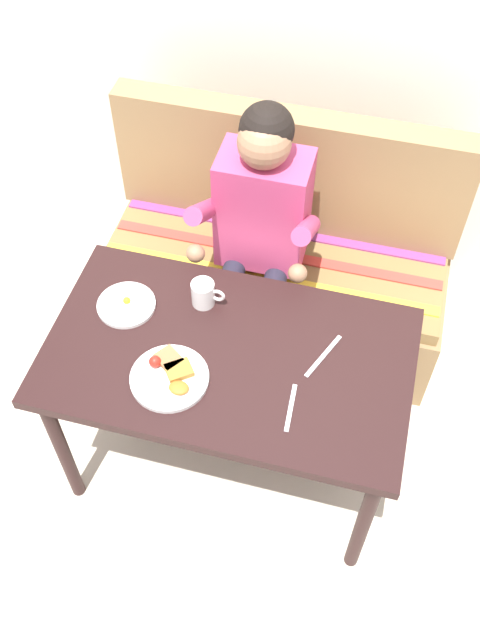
# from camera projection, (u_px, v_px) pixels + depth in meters

# --- Properties ---
(ground_plane) EXTENTS (8.00, 8.00, 0.00)m
(ground_plane) POSITION_uv_depth(u_px,v_px,m) (231.00, 457.00, 2.87)
(ground_plane) COLOR beige
(table) EXTENTS (1.20, 0.70, 0.73)m
(table) POSITION_uv_depth(u_px,v_px,m) (229.00, 367.00, 2.36)
(table) COLOR black
(table) RESTS_ON ground
(couch) EXTENTS (1.44, 0.56, 1.00)m
(couch) POSITION_uv_depth(u_px,v_px,m) (276.00, 268.00, 3.07)
(couch) COLOR olive
(couch) RESTS_ON ground
(person) EXTENTS (0.45, 0.61, 1.21)m
(person) POSITION_uv_depth(u_px,v_px,m) (259.00, 225.00, 2.65)
(person) COLOR #BF3E6B
(person) RESTS_ON ground
(plate_breakfast) EXTENTS (0.25, 0.25, 0.05)m
(plate_breakfast) POSITION_uv_depth(u_px,v_px,m) (170.00, 376.00, 2.23)
(plate_breakfast) COLOR white
(plate_breakfast) RESTS_ON table
(plate_eggs) EXTENTS (0.20, 0.20, 0.04)m
(plate_eggs) POSITION_uv_depth(u_px,v_px,m) (126.00, 305.00, 2.41)
(plate_eggs) COLOR white
(plate_eggs) RESTS_ON table
(coffee_mug) EXTENTS (0.12, 0.08, 0.09)m
(coffee_mug) POSITION_uv_depth(u_px,v_px,m) (204.00, 293.00, 2.39)
(coffee_mug) COLOR white
(coffee_mug) RESTS_ON table
(fork) EXTENTS (0.02, 0.17, 0.00)m
(fork) POSITION_uv_depth(u_px,v_px,m) (291.00, 408.00, 2.17)
(fork) COLOR silver
(fork) RESTS_ON table
(knife) EXTENTS (0.09, 0.19, 0.00)m
(knife) POSITION_uv_depth(u_px,v_px,m) (323.00, 356.00, 2.29)
(knife) COLOR silver
(knife) RESTS_ON table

